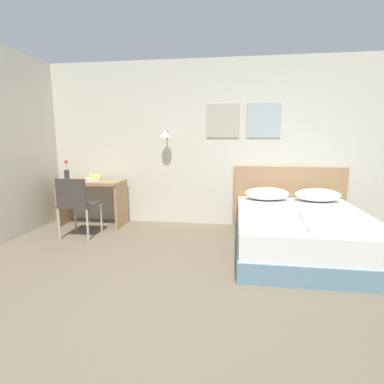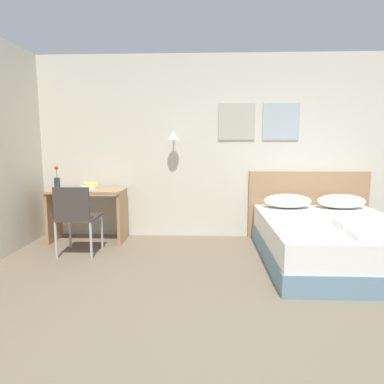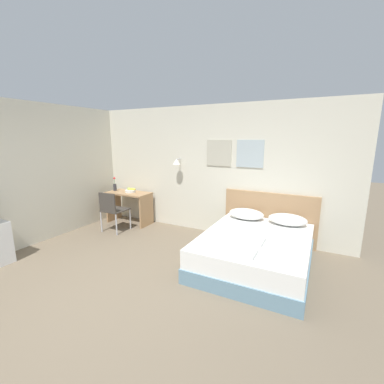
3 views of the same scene
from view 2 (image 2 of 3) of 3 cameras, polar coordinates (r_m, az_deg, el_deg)
name	(u,v)px [view 2 (image 2 of 3)]	position (r m, az deg, el deg)	size (l,w,h in m)	color
ground_plane	(217,348)	(2.59, 4.22, -24.52)	(24.00, 24.00, 0.00)	#756651
wall_back	(212,147)	(5.07, 3.43, 7.44)	(5.89, 0.31, 2.65)	beige
bed	(333,241)	(4.38, 22.42, -7.62)	(1.61, 2.04, 0.50)	#66899E
headboard	(308,205)	(5.30, 18.73, -2.05)	(1.73, 0.06, 0.99)	#A87F56
pillow_left	(287,201)	(4.92, 15.60, -1.44)	(0.65, 0.41, 0.19)	white
pillow_right	(341,201)	(5.14, 23.59, -1.43)	(0.65, 0.41, 0.19)	white
folded_towel_near_foot	(350,224)	(4.06, 24.78, -4.88)	(0.26, 0.35, 0.06)	white
folded_towel_mid_bed	(367,235)	(3.65, 27.21, -6.44)	(0.29, 0.28, 0.06)	white
desk	(88,206)	(5.07, -17.01, -2.27)	(1.03, 0.52, 0.74)	#A87F56
desk_chair	(76,214)	(4.44, -18.81, -3.51)	(0.47, 0.47, 0.88)	#3D3833
fruit_bowl	(89,187)	(5.04, -16.73, 0.88)	(0.25, 0.24, 0.11)	silver
flower_vase	(57,181)	(5.16, -21.57, 1.68)	(0.08, 0.08, 0.33)	#333338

